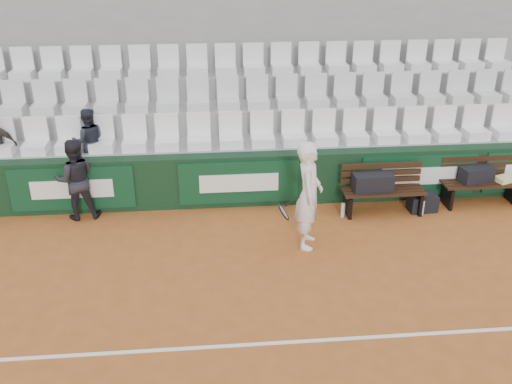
{
  "coord_description": "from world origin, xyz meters",
  "views": [
    {
      "loc": [
        -0.75,
        -5.68,
        4.9
      ],
      "look_at": [
        -0.01,
        2.4,
        1.0
      ],
      "focal_mm": 40.0,
      "sensor_mm": 36.0,
      "label": 1
    }
  ],
  "objects_px": {
    "bench_left": "(382,201)",
    "sports_bag_ground": "(422,203)",
    "bench_right": "(480,193)",
    "tennis_player": "(309,195)",
    "ball_kid": "(76,179)",
    "spectator_c": "(86,118)",
    "water_bottle_near": "(343,210)",
    "sports_bag_left": "(373,182)",
    "sports_bag_right": "(477,174)",
    "water_bottle_far": "(422,208)"
  },
  "relations": [
    {
      "from": "sports_bag_left",
      "to": "spectator_c",
      "type": "height_order",
      "value": "spectator_c"
    },
    {
      "from": "spectator_c",
      "to": "tennis_player",
      "type": "bearing_deg",
      "value": 139.22
    },
    {
      "from": "spectator_c",
      "to": "bench_left",
      "type": "bearing_deg",
      "value": 156.84
    },
    {
      "from": "bench_left",
      "to": "sports_bag_ground",
      "type": "height_order",
      "value": "bench_left"
    },
    {
      "from": "tennis_player",
      "to": "ball_kid",
      "type": "xyz_separation_m",
      "value": [
        -3.92,
        1.32,
        -0.16
      ]
    },
    {
      "from": "tennis_player",
      "to": "spectator_c",
      "type": "height_order",
      "value": "spectator_c"
    },
    {
      "from": "sports_bag_left",
      "to": "ball_kid",
      "type": "relative_size",
      "value": 0.48
    },
    {
      "from": "sports_bag_left",
      "to": "water_bottle_far",
      "type": "distance_m",
      "value": 1.04
    },
    {
      "from": "sports_bag_left",
      "to": "spectator_c",
      "type": "xyz_separation_m",
      "value": [
        -5.14,
        1.06,
        1.02
      ]
    },
    {
      "from": "tennis_player",
      "to": "sports_bag_right",
      "type": "bearing_deg",
      "value": 19.86
    },
    {
      "from": "sports_bag_right",
      "to": "tennis_player",
      "type": "distance_m",
      "value": 3.63
    },
    {
      "from": "sports_bag_ground",
      "to": "spectator_c",
      "type": "height_order",
      "value": "spectator_c"
    },
    {
      "from": "bench_right",
      "to": "ball_kid",
      "type": "height_order",
      "value": "ball_kid"
    },
    {
      "from": "sports_bag_left",
      "to": "spectator_c",
      "type": "distance_m",
      "value": 5.35
    },
    {
      "from": "sports_bag_left",
      "to": "sports_bag_ground",
      "type": "xyz_separation_m",
      "value": [
        0.97,
        -0.03,
        -0.45
      ]
    },
    {
      "from": "bench_right",
      "to": "bench_left",
      "type": "bearing_deg",
      "value": -175.05
    },
    {
      "from": "bench_left",
      "to": "water_bottle_far",
      "type": "xyz_separation_m",
      "value": [
        0.71,
        -0.15,
        -0.09
      ]
    },
    {
      "from": "tennis_player",
      "to": "ball_kid",
      "type": "distance_m",
      "value": 4.14
    },
    {
      "from": "bench_left",
      "to": "sports_bag_ground",
      "type": "distance_m",
      "value": 0.77
    },
    {
      "from": "bench_left",
      "to": "water_bottle_far",
      "type": "bearing_deg",
      "value": -12.33
    },
    {
      "from": "sports_bag_ground",
      "to": "bench_right",
      "type": "bearing_deg",
      "value": 8.23
    },
    {
      "from": "water_bottle_far",
      "to": "spectator_c",
      "type": "relative_size",
      "value": 0.22
    },
    {
      "from": "sports_bag_ground",
      "to": "water_bottle_near",
      "type": "bearing_deg",
      "value": -175.78
    },
    {
      "from": "tennis_player",
      "to": "spectator_c",
      "type": "distance_m",
      "value": 4.38
    },
    {
      "from": "water_bottle_far",
      "to": "ball_kid",
      "type": "relative_size",
      "value": 0.18
    },
    {
      "from": "sports_bag_right",
      "to": "spectator_c",
      "type": "bearing_deg",
      "value": 173.07
    },
    {
      "from": "water_bottle_near",
      "to": "tennis_player",
      "type": "height_order",
      "value": "tennis_player"
    },
    {
      "from": "bench_right",
      "to": "sports_bag_ground",
      "type": "height_order",
      "value": "bench_right"
    },
    {
      "from": "sports_bag_ground",
      "to": "ball_kid",
      "type": "bearing_deg",
      "value": 177.16
    },
    {
      "from": "bench_right",
      "to": "sports_bag_left",
      "type": "bearing_deg",
      "value": -176.14
    },
    {
      "from": "bench_right",
      "to": "water_bottle_far",
      "type": "height_order",
      "value": "bench_right"
    },
    {
      "from": "bench_left",
      "to": "sports_bag_right",
      "type": "height_order",
      "value": "sports_bag_right"
    },
    {
      "from": "sports_bag_left",
      "to": "spectator_c",
      "type": "bearing_deg",
      "value": 168.3
    },
    {
      "from": "water_bottle_near",
      "to": "water_bottle_far",
      "type": "xyz_separation_m",
      "value": [
        1.46,
        -0.04,
        0.0
      ]
    },
    {
      "from": "sports_bag_right",
      "to": "ball_kid",
      "type": "bearing_deg",
      "value": 179.27
    },
    {
      "from": "sports_bag_right",
      "to": "ball_kid",
      "type": "relative_size",
      "value": 0.41
    },
    {
      "from": "sports_bag_left",
      "to": "water_bottle_near",
      "type": "height_order",
      "value": "sports_bag_left"
    },
    {
      "from": "sports_bag_ground",
      "to": "tennis_player",
      "type": "relative_size",
      "value": 0.28
    },
    {
      "from": "sports_bag_right",
      "to": "water_bottle_far",
      "type": "bearing_deg",
      "value": -161.8
    },
    {
      "from": "sports_bag_ground",
      "to": "ball_kid",
      "type": "xyz_separation_m",
      "value": [
        -6.26,
        0.31,
        0.59
      ]
    },
    {
      "from": "sports_bag_ground",
      "to": "water_bottle_near",
      "type": "xyz_separation_m",
      "value": [
        -1.52,
        -0.11,
        -0.02
      ]
    },
    {
      "from": "sports_bag_right",
      "to": "water_bottle_near",
      "type": "xyz_separation_m",
      "value": [
        -2.59,
        -0.33,
        -0.46
      ]
    },
    {
      "from": "sports_bag_left",
      "to": "water_bottle_far",
      "type": "relative_size",
      "value": 2.63
    },
    {
      "from": "bench_left",
      "to": "spectator_c",
      "type": "bearing_deg",
      "value": 168.5
    },
    {
      "from": "water_bottle_near",
      "to": "sports_bag_left",
      "type": "bearing_deg",
      "value": 13.99
    },
    {
      "from": "water_bottle_near",
      "to": "tennis_player",
      "type": "bearing_deg",
      "value": -132.24
    },
    {
      "from": "bench_right",
      "to": "sports_bag_ground",
      "type": "bearing_deg",
      "value": -171.77
    },
    {
      "from": "sports_bag_right",
      "to": "water_bottle_far",
      "type": "xyz_separation_m",
      "value": [
        -1.12,
        -0.37,
        -0.46
      ]
    },
    {
      "from": "bench_right",
      "to": "spectator_c",
      "type": "distance_m",
      "value": 7.48
    },
    {
      "from": "water_bottle_far",
      "to": "tennis_player",
      "type": "distance_m",
      "value": 2.56
    }
  ]
}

